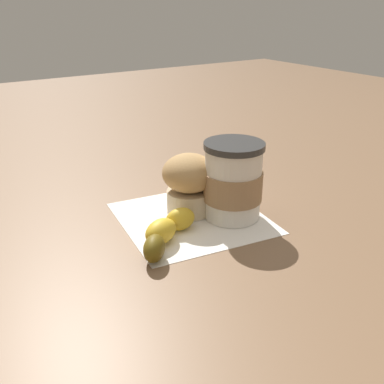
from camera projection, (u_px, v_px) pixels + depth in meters
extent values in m
plane|color=brown|center=(192.00, 218.00, 0.75)|extent=(3.00, 3.00, 0.00)
cube|color=white|center=(192.00, 218.00, 0.75)|extent=(0.26, 0.26, 0.00)
cylinder|color=silver|center=(233.00, 183.00, 0.73)|extent=(0.09, 0.09, 0.12)
cylinder|color=#2D2D2D|center=(234.00, 146.00, 0.70)|extent=(0.10, 0.10, 0.01)
cylinder|color=#997551|center=(233.00, 185.00, 0.73)|extent=(0.10, 0.10, 0.05)
cylinder|color=beige|center=(189.00, 201.00, 0.76)|extent=(0.08, 0.08, 0.04)
ellipsoid|color=#AD8451|center=(189.00, 173.00, 0.74)|extent=(0.09, 0.09, 0.06)
ellipsoid|color=gold|center=(180.00, 219.00, 0.70)|extent=(0.05, 0.03, 0.04)
ellipsoid|color=gold|center=(161.00, 231.00, 0.66)|extent=(0.07, 0.06, 0.04)
ellipsoid|color=brown|center=(154.00, 248.00, 0.62)|extent=(0.05, 0.06, 0.04)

